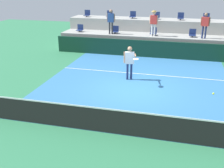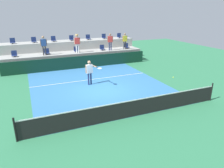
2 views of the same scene
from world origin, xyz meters
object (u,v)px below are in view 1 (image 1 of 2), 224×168
(stadium_chair_lower_center, at_px, (153,32))
(spectator_in_white, at_px, (205,23))
(tennis_player, at_px, (130,60))
(stadium_chair_upper_left, at_px, (110,15))
(tennis_ball, at_px, (213,94))
(spectator_with_hat, at_px, (154,21))
(stadium_chair_upper_mid_left, at_px, (133,15))
(stadium_chair_upper_mid_right, at_px, (181,17))
(stadium_chair_upper_right, at_px, (206,18))
(stadium_chair_upper_center, at_px, (157,16))
(stadium_chair_upper_far_left, at_px, (87,14))
(stadium_chair_lower_right, at_px, (193,34))
(stadium_chair_lower_left, at_px, (115,30))
(stadium_chair_lower_far_left, at_px, (80,29))
(spectator_in_grey, at_px, (111,19))

(stadium_chair_lower_center, relative_size, spectator_in_white, 0.32)
(spectator_in_white, bearing_deg, tennis_player, -124.64)
(stadium_chair_upper_left, relative_size, tennis_player, 0.30)
(tennis_ball, bearing_deg, spectator_with_hat, 107.04)
(stadium_chair_upper_mid_left, bearing_deg, stadium_chair_upper_mid_right, 0.00)
(stadium_chair_upper_right, bearing_deg, stadium_chair_upper_center, 180.00)
(stadium_chair_upper_mid_left, xyz_separation_m, spectator_with_hat, (1.81, -2.18, -0.03))
(stadium_chair_upper_left, bearing_deg, stadium_chair_upper_right, 0.00)
(stadium_chair_upper_far_left, xyz_separation_m, spectator_in_white, (8.71, -2.18, -0.09))
(stadium_chair_lower_right, distance_m, spectator_in_white, 1.10)
(stadium_chair_lower_left, xyz_separation_m, stadium_chair_upper_right, (6.18, 1.80, 0.85))
(stadium_chair_upper_mid_right, xyz_separation_m, stadium_chair_upper_right, (1.76, 0.00, 0.00))
(stadium_chair_upper_mid_left, distance_m, spectator_in_white, 5.53)
(stadium_chair_lower_far_left, distance_m, stadium_chair_upper_mid_left, 4.09)
(stadium_chair_lower_left, distance_m, stadium_chair_lower_center, 2.70)
(stadium_chair_lower_right, distance_m, spectator_with_hat, 2.73)
(stadium_chair_lower_far_left, distance_m, spectator_with_hat, 5.47)
(stadium_chair_lower_far_left, xyz_separation_m, tennis_ball, (8.43, -10.31, -0.05))
(stadium_chair_upper_left, height_order, tennis_ball, stadium_chair_upper_left)
(stadium_chair_lower_left, height_order, stadium_chair_upper_left, stadium_chair_upper_left)
(stadium_chair_lower_far_left, relative_size, spectator_in_grey, 0.31)
(stadium_chair_lower_center, xyz_separation_m, stadium_chair_upper_center, (-0.01, 1.80, 0.85))
(stadium_chair_lower_center, xyz_separation_m, stadium_chair_upper_right, (3.48, 1.80, 0.85))
(stadium_chair_lower_far_left, distance_m, stadium_chair_upper_right, 9.07)
(spectator_with_hat, relative_size, tennis_ball, 24.91)
(spectator_in_white, height_order, tennis_ball, spectator_in_white)
(tennis_player, xyz_separation_m, spectator_in_white, (3.80, 5.50, 1.16))
(stadium_chair_upper_mid_right, bearing_deg, stadium_chair_upper_right, 0.00)
(stadium_chair_upper_far_left, height_order, tennis_player, stadium_chair_upper_far_left)
(tennis_player, bearing_deg, stadium_chair_lower_left, 110.41)
(stadium_chair_upper_right, distance_m, spectator_with_hat, 4.09)
(stadium_chair_upper_center, bearing_deg, stadium_chair_upper_mid_left, 180.00)
(spectator_in_grey, relative_size, spectator_in_white, 1.03)
(stadium_chair_lower_right, distance_m, stadium_chair_upper_far_left, 8.26)
(stadium_chair_upper_mid_right, relative_size, tennis_ball, 7.65)
(stadium_chair_upper_far_left, bearing_deg, stadium_chair_upper_mid_left, 0.00)
(stadium_chair_lower_right, distance_m, tennis_ball, 10.32)
(spectator_in_grey, bearing_deg, stadium_chair_upper_left, 107.09)
(stadium_chair_lower_center, bearing_deg, spectator_in_grey, -172.52)
(stadium_chair_lower_center, height_order, stadium_chair_upper_left, stadium_chair_upper_left)
(stadium_chair_lower_center, xyz_separation_m, spectator_with_hat, (0.02, -0.38, 0.82))
(stadium_chair_lower_far_left, distance_m, stadium_chair_upper_left, 2.66)
(stadium_chair_upper_mid_left, distance_m, stadium_chair_upper_right, 5.27)
(stadium_chair_lower_right, xyz_separation_m, stadium_chair_upper_mid_left, (-4.39, 1.80, 0.85))
(stadium_chair_upper_far_left, xyz_separation_m, stadium_chair_upper_mid_right, (7.14, 0.00, 0.00))
(stadium_chair_upper_left, relative_size, stadium_chair_upper_right, 1.00)
(stadium_chair_lower_right, distance_m, stadium_chair_upper_mid_left, 4.82)
(stadium_chair_upper_mid_left, height_order, tennis_ball, stadium_chair_upper_mid_left)
(tennis_ball, bearing_deg, stadium_chair_upper_mid_left, 111.84)
(stadium_chair_upper_far_left, xyz_separation_m, tennis_player, (4.91, -7.68, -1.25))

